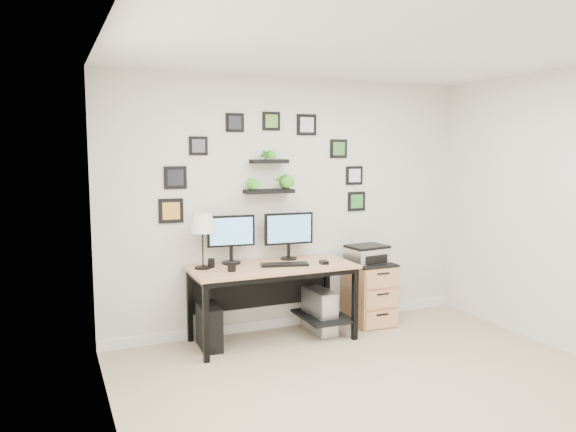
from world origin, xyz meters
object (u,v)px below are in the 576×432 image
desk (275,277)px  monitor_right (289,232)px  printer (367,254)px  monitor_left (231,236)px  pc_tower_grey (320,311)px  table_lamp (202,225)px  pc_tower_black (209,327)px  mug (232,267)px  file_cabinet (369,293)px

desk → monitor_right: size_ratio=3.09×
desk → printer: bearing=3.4°
monitor_left → pc_tower_grey: 1.21m
table_lamp → pc_tower_black: bearing=-75.6°
mug → pc_tower_grey: 1.14m
monitor_left → mug: (-0.10, -0.33, -0.24)m
monitor_left → monitor_right: (0.61, -0.02, 0.00)m
pc_tower_black → file_cabinet: (1.78, 0.05, 0.13)m
monitor_left → printer: monitor_left is taller
desk → table_lamp: (-0.69, 0.10, 0.54)m
desk → pc_tower_grey: 0.64m
monitor_left → file_cabinet: 1.66m
file_cabinet → printer: printer is taller
monitor_right → printer: monitor_right is taller
mug → monitor_right: bearing=23.6°
table_lamp → printer: size_ratio=1.19×
pc_tower_black → monitor_right: bearing=14.4°
desk → monitor_right: (0.23, 0.18, 0.41)m
pc_tower_grey → pc_tower_black: bearing=179.3°
pc_tower_black → desk: bearing=2.8°
table_lamp → pc_tower_grey: bearing=-5.1°
pc_tower_black → pc_tower_grey: size_ratio=0.90×
desk → monitor_right: 0.50m
monitor_right → printer: bearing=-7.5°
table_lamp → mug: 0.49m
desk → pc_tower_grey: desk is taller
table_lamp → pc_tower_grey: table_lamp is taller
printer → table_lamp: bearing=178.8°
monitor_left → pc_tower_black: monitor_left is taller
table_lamp → file_cabinet: 1.99m
mug → pc_tower_black: 0.63m
printer → monitor_right: bearing=172.5°
monitor_right → pc_tower_grey: size_ratio=1.13×
monitor_left → pc_tower_black: bearing=-147.0°
table_lamp → desk: bearing=-8.5°
monitor_right → table_lamp: bearing=-175.3°
monitor_left → printer: bearing=-5.1°
monitor_left → table_lamp: table_lamp is taller
desk → monitor_left: 0.59m
table_lamp → file_cabinet: bearing=-1.4°
monitor_left → file_cabinet: monitor_left is taller
desk → pc_tower_grey: size_ratio=3.49×
printer → desk: bearing=-176.6°
desk → printer: printer is taller
desk → monitor_left: size_ratio=3.33×
pc_tower_grey → file_cabinet: size_ratio=0.68×
desk → monitor_left: monitor_left is taller
table_lamp → file_cabinet: table_lamp is taller
desk → table_lamp: size_ratio=3.07×
pc_tower_black → pc_tower_grey: (1.16, -0.01, 0.02)m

